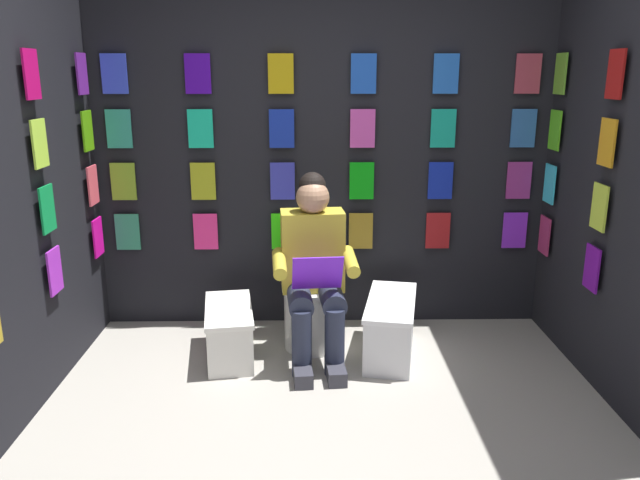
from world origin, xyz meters
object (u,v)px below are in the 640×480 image
(comic_longbox_near, at_px, (229,332))
(comic_longbox_far, at_px, (390,327))
(person_reading, at_px, (314,268))
(toilet, at_px, (312,297))

(comic_longbox_near, bearing_deg, comic_longbox_far, 172.66)
(person_reading, distance_m, comic_longbox_near, 0.70)
(toilet, height_order, comic_longbox_far, toilet)
(person_reading, distance_m, comic_longbox_far, 0.64)
(person_reading, relative_size, comic_longbox_far, 1.52)
(person_reading, height_order, comic_longbox_near, person_reading)
(toilet, xyz_separation_m, person_reading, (-0.02, 0.23, 0.27))
(toilet, bearing_deg, comic_longbox_far, 153.39)
(comic_longbox_near, distance_m, comic_longbox_far, 1.05)
(comic_longbox_far, bearing_deg, comic_longbox_near, 11.99)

